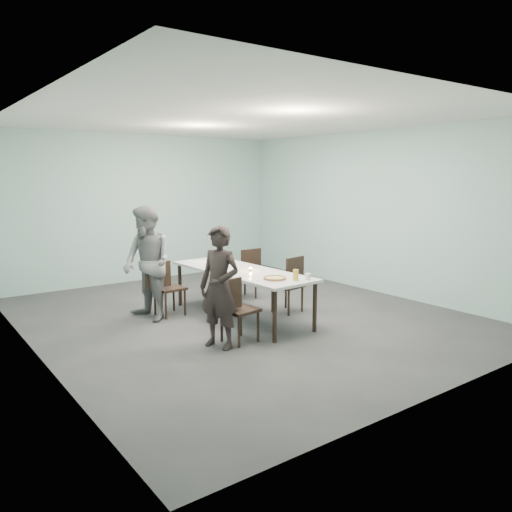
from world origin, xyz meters
TOP-DOWN VIEW (x-y plane):
  - ground at (0.00, 0.00)m, footprint 7.00×7.00m
  - room_shell at (0.00, 0.00)m, footprint 6.02×7.02m
  - table at (-0.05, -0.05)m, footprint 1.01×2.64m
  - chair_near_left at (-0.79, -0.99)m, footprint 0.64×0.47m
  - chair_far_left at (-0.96, 0.72)m, footprint 0.62×0.45m
  - chair_near_right at (0.81, -0.21)m, footprint 0.64×0.49m
  - chair_far_right at (0.76, 0.96)m, footprint 0.61×0.42m
  - diner_near at (-1.03, -1.00)m, footprint 0.57×0.67m
  - diner_far at (-1.24, 0.69)m, footprint 0.78×0.94m
  - pizza at (-0.09, -0.94)m, footprint 0.34×0.34m
  - side_plate at (0.15, -0.62)m, footprint 0.18×0.18m
  - beer_glass at (0.11, -1.14)m, footprint 0.08×0.08m
  - water_tumbler at (0.27, -1.22)m, footprint 0.08×0.08m
  - tealight at (0.01, -0.21)m, footprint 0.06×0.06m
  - amber_tumbler at (-0.12, 0.58)m, footprint 0.07×0.07m
  - menu at (-0.22, 0.89)m, footprint 0.31×0.23m

SIDE VIEW (x-z plane):
  - ground at x=0.00m, z-range 0.00..0.00m
  - chair_near_left at x=-0.79m, z-range 0.07..0.94m
  - chair_far_left at x=-0.96m, z-range 0.07..0.94m
  - chair_near_right at x=0.81m, z-range 0.07..0.94m
  - chair_far_right at x=0.76m, z-range 0.07..0.94m
  - table at x=-0.05m, z-range 0.32..1.07m
  - menu at x=-0.22m, z-range 0.75..0.76m
  - side_plate at x=0.15m, z-range 0.75..0.76m
  - pizza at x=-0.09m, z-range 0.75..0.79m
  - tealight at x=0.01m, z-range 0.75..0.79m
  - diner_near at x=-1.03m, z-range 0.00..1.56m
  - amber_tumbler at x=-0.12m, z-range 0.75..0.83m
  - water_tumbler at x=0.27m, z-range 0.75..0.84m
  - beer_glass at x=0.11m, z-range 0.75..0.90m
  - diner_far at x=-1.24m, z-range 0.00..1.74m
  - room_shell at x=0.00m, z-range 0.52..3.53m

